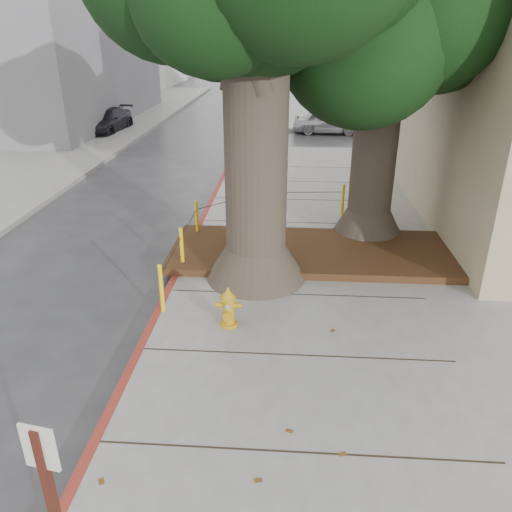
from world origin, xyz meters
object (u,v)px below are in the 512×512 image
(car_silver, at_px, (327,122))
(car_red, at_px, (501,124))
(fire_hydrant, at_px, (228,307))
(car_dark, at_px, (106,121))

(car_silver, distance_m, car_red, 8.62)
(car_silver, height_order, car_red, car_red)
(car_silver, relative_size, car_red, 0.95)
(fire_hydrant, distance_m, car_silver, 19.01)
(fire_hydrant, xyz_separation_m, car_red, (11.40, 18.71, 0.08))
(fire_hydrant, bearing_deg, car_red, 57.74)
(car_silver, xyz_separation_m, car_red, (8.62, -0.09, 0.01))
(car_silver, distance_m, car_dark, 11.31)
(car_red, relative_size, car_dark, 0.86)
(car_red, bearing_deg, car_silver, 96.91)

